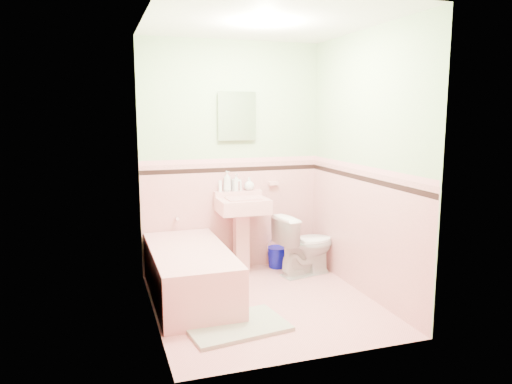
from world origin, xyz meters
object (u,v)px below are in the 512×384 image
object	(u,v)px
soap_bottle_right	(249,184)
toilet	(305,244)
bathtub	(190,275)
soap_bottle_left	(227,181)
shoe	(232,318)
bucket	(277,257)
soap_bottle_mid	(236,182)
medicine_cabinet	(237,116)
sink	(243,236)

from	to	relation	value
soap_bottle_right	toilet	world-z (taller)	soap_bottle_right
bathtub	soap_bottle_left	world-z (taller)	soap_bottle_left
bathtub	shoe	bearing A→B (deg)	-72.91
toilet	bucket	world-z (taller)	toilet
bathtub	shoe	distance (m)	0.75
toilet	bathtub	bearing A→B (deg)	91.16
soap_bottle_right	soap_bottle_mid	bearing A→B (deg)	180.00
soap_bottle_mid	soap_bottle_left	bearing A→B (deg)	180.00
medicine_cabinet	sink	bearing A→B (deg)	-90.00
toilet	bucket	bearing A→B (deg)	20.67
medicine_cabinet	soap_bottle_right	world-z (taller)	medicine_cabinet
soap_bottle_right	toilet	xyz separation A→B (m)	(0.50, -0.41, -0.63)
soap_bottle_right	bucket	size ratio (longest dim) A/B	0.61
medicine_cabinet	toilet	bearing A→B (deg)	-34.75
sink	medicine_cabinet	xyz separation A→B (m)	(0.00, 0.21, 1.28)
soap_bottle_right	bucket	bearing A→B (deg)	-16.85
sink	soap_bottle_mid	xyz separation A→B (m)	(-0.02, 0.18, 0.57)
bathtub	soap_bottle_right	size ratio (longest dim) A/B	10.66
soap_bottle_right	medicine_cabinet	bearing A→B (deg)	166.99
soap_bottle_left	soap_bottle_right	bearing A→B (deg)	0.00
shoe	bucket	bearing A→B (deg)	43.90
bathtub	medicine_cabinet	size ratio (longest dim) A/B	3.32
medicine_cabinet	shoe	xyz separation A→B (m)	(-0.46, -1.44, -1.64)
shoe	soap_bottle_mid	bearing A→B (deg)	60.55
bathtub	soap_bottle_mid	bearing A→B (deg)	47.00
bucket	shoe	size ratio (longest dim) A/B	1.63
medicine_cabinet	bucket	world-z (taller)	medicine_cabinet
bathtub	shoe	world-z (taller)	bathtub
shoe	bathtub	bearing A→B (deg)	95.16
bathtub	bucket	distance (m)	1.28
bucket	soap_bottle_right	bearing A→B (deg)	163.15
sink	bucket	bearing A→B (deg)	11.52
sink	shoe	distance (m)	1.36
sink	medicine_cabinet	size ratio (longest dim) A/B	1.84
sink	bucket	size ratio (longest dim) A/B	3.58
bucket	soap_bottle_mid	bearing A→B (deg)	168.49
soap_bottle_left	toilet	world-z (taller)	soap_bottle_left
soap_bottle_mid	soap_bottle_right	size ratio (longest dim) A/B	1.34
toilet	soap_bottle_left	bearing A→B (deg)	49.81
soap_bottle_left	shoe	size ratio (longest dim) A/B	1.56
sink	toilet	xyz separation A→B (m)	(0.63, -0.23, -0.08)
medicine_cabinet	bucket	size ratio (longest dim) A/B	1.94
soap_bottle_left	shoe	distance (m)	1.73
soap_bottle_mid	shoe	distance (m)	1.75
soap_bottle_left	bucket	xyz separation A→B (m)	(0.55, -0.09, -0.88)
sink	medicine_cabinet	distance (m)	1.30
bucket	medicine_cabinet	bearing A→B (deg)	164.29
soap_bottle_mid	toilet	bearing A→B (deg)	-32.16
bathtub	bucket	bearing A→B (deg)	29.06
bucket	toilet	bearing A→B (deg)	-57.64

